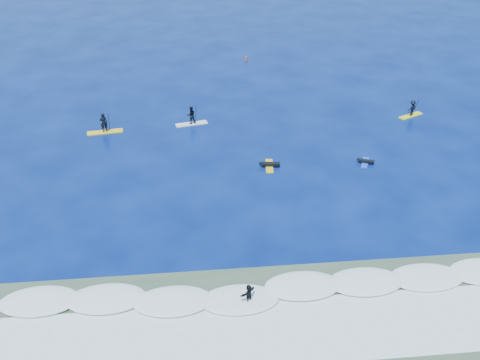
{
  "coord_description": "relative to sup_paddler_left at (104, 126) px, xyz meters",
  "views": [
    {
      "loc": [
        -5.23,
        -33.85,
        23.34
      ],
      "look_at": [
        -1.73,
        2.37,
        0.6
      ],
      "focal_mm": 40.0,
      "sensor_mm": 36.0,
      "label": 1
    }
  ],
  "objects": [
    {
      "name": "prone_paddler_far",
      "position": [
        23.19,
        -8.15,
        -0.6
      ],
      "size": [
        1.48,
        1.98,
        0.4
      ],
      "rotation": [
        0.0,
        0.0,
        1.17
      ],
      "color": "blue",
      "rests_on": "ground"
    },
    {
      "name": "wave_surfer",
      "position": [
        11.25,
        -23.9,
        0.03
      ],
      "size": [
        1.72,
        1.55,
        1.32
      ],
      "rotation": [
        0.0,
        0.0,
        0.7
      ],
      "color": "silver",
      "rests_on": "breaking_wave"
    },
    {
      "name": "shallow_water",
      "position": [
        13.74,
        -27.18,
        -0.73
      ],
      "size": [
        90.0,
        13.0,
        0.01
      ],
      "primitive_type": "cube",
      "color": "#394E3C",
      "rests_on": "ground"
    },
    {
      "name": "marker_buoy",
      "position": [
        15.69,
        18.97,
        -0.42
      ],
      "size": [
        0.3,
        0.3,
        0.72
      ],
      "rotation": [
        0.0,
        0.0,
        -0.18
      ],
      "color": "#D74513",
      "rests_on": "ground"
    },
    {
      "name": "breaking_wave",
      "position": [
        13.74,
        -23.18,
        -0.73
      ],
      "size": [
        40.0,
        6.0,
        0.3
      ],
      "primitive_type": "cube",
      "color": "white",
      "rests_on": "ground"
    },
    {
      "name": "sup_paddler_right",
      "position": [
        30.64,
        0.74,
        0.03
      ],
      "size": [
        2.81,
        1.85,
        1.95
      ],
      "rotation": [
        0.0,
        0.0,
        0.45
      ],
      "color": "yellow",
      "rests_on": "ground"
    },
    {
      "name": "ground",
      "position": [
        13.74,
        -13.18,
        -0.73
      ],
      "size": [
        160.0,
        160.0,
        0.0
      ],
      "primitive_type": "plane",
      "color": "#04124C",
      "rests_on": "ground"
    },
    {
      "name": "whitewater",
      "position": [
        13.74,
        -26.18,
        -0.73
      ],
      "size": [
        34.0,
        5.0,
        0.02
      ],
      "primitive_type": "cube",
      "color": "silver",
      "rests_on": "ground"
    },
    {
      "name": "prone_paddler_near",
      "position": [
        14.83,
        -7.92,
        -0.57
      ],
      "size": [
        1.82,
        2.33,
        0.48
      ],
      "rotation": [
        0.0,
        0.0,
        1.47
      ],
      "color": "gold",
      "rests_on": "ground"
    },
    {
      "name": "sup_paddler_center",
      "position": [
        8.32,
        0.99,
        0.09
      ],
      "size": [
        3.22,
        1.38,
        2.2
      ],
      "rotation": [
        0.0,
        0.0,
        0.2
      ],
      "color": "silver",
      "rests_on": "ground"
    },
    {
      "name": "sup_paddler_left",
      "position": [
        0.0,
        0.0,
        0.0
      ],
      "size": [
        3.43,
        1.28,
        2.35
      ],
      "rotation": [
        0.0,
        0.0,
        0.13
      ],
      "color": "yellow",
      "rests_on": "ground"
    }
  ]
}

